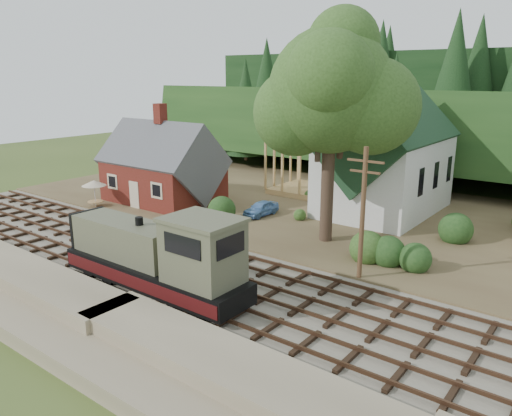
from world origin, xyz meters
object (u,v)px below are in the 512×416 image
Objects in this scene: locomotive at (159,258)px; car_blue at (261,208)px; patio_set at (94,184)px; car_green at (141,181)px.

car_blue is at bearing 106.29° from locomotive.
patio_set is (-13.70, -6.67, 1.42)m from car_blue.
car_blue is 16.84m from car_green.
car_green is 8.62m from patio_set.
locomotive is 3.07× the size of car_green.
locomotive is at bearing -25.56° from patio_set.
car_blue is (-4.49, 15.37, -1.22)m from locomotive.
car_blue is 15.30m from patio_set.
patio_set is at bearing 154.44° from locomotive.
locomotive reaches higher than car_green.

